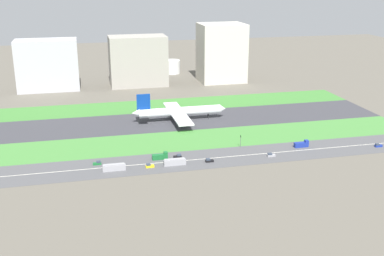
{
  "coord_description": "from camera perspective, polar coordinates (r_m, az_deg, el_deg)",
  "views": [
    {
      "loc": [
        -63.79,
        -307.26,
        96.24
      ],
      "look_at": [
        0.37,
        -36.5,
        6.0
      ],
      "focal_mm": 45.0,
      "sensor_mm": 36.0,
      "label": 1
    }
  ],
  "objects": [
    {
      "name": "car_4",
      "position": [
        257.61,
        -11.14,
        -4.11
      ],
      "size": [
        4.4,
        1.8,
        2.0
      ],
      "color": "#19662D",
      "rests_on": "highway"
    },
    {
      "name": "car_5",
      "position": [
        250.3,
        -5.06,
        -4.49
      ],
      "size": [
        4.4,
        1.8,
        2.0
      ],
      "rotation": [
        0.0,
        0.0,
        3.14
      ],
      "color": "yellow",
      "rests_on": "highway"
    },
    {
      "name": "hangar_building",
      "position": [
        430.79,
        -6.41,
        7.91
      ],
      "size": [
        49.81,
        27.57,
        43.66
      ],
      "primitive_type": "cube",
      "color": "#9E998E",
      "rests_on": "ground_plane"
    },
    {
      "name": "highway_centerline",
      "position": [
        261.13,
        1.77,
        -3.64
      ],
      "size": [
        266.0,
        0.5,
        0.01
      ],
      "primitive_type": "cube",
      "color": "silver",
      "rests_on": "highway"
    },
    {
      "name": "traffic_light",
      "position": [
        277.89,
        5.79,
        -1.45
      ],
      "size": [
        0.36,
        0.5,
        7.2
      ],
      "color": "#4C4C51",
      "rests_on": "highway"
    },
    {
      "name": "terminal_building",
      "position": [
        428.65,
        -16.76,
        7.16
      ],
      "size": [
        50.92,
        25.4,
        42.87
      ],
      "primitive_type": "cube",
      "color": "#B2B2B7",
      "rests_on": "ground_plane"
    },
    {
      "name": "grass_median_north",
      "position": [
        366.89,
        -2.85,
        2.75
      ],
      "size": [
        280.0,
        36.0,
        0.1
      ],
      "primitive_type": "cube",
      "color": "#3D7A33",
      "rests_on": "ground_plane"
    },
    {
      "name": "car_0",
      "position": [
        267.21,
        9.33,
        -3.18
      ],
      "size": [
        4.4,
        1.8,
        2.0
      ],
      "rotation": [
        0.0,
        0.0,
        3.14
      ],
      "color": "#99999E",
      "rests_on": "highway"
    },
    {
      "name": "grass_median_south",
      "position": [
        290.2,
        0.13,
        -1.39
      ],
      "size": [
        280.0,
        36.0,
        0.1
      ],
      "primitive_type": "cube",
      "color": "#427F38",
      "rests_on": "ground_plane"
    },
    {
      "name": "runway",
      "position": [
        328.22,
        -1.53,
        0.92
      ],
      "size": [
        280.0,
        46.0,
        0.1
      ],
      "primitive_type": "cube",
      "color": "#38383D",
      "rests_on": "ground_plane"
    },
    {
      "name": "highway",
      "position": [
        261.15,
        1.77,
        -3.65
      ],
      "size": [
        280.0,
        28.0,
        0.1
      ],
      "primitive_type": "cube",
      "color": "#4C4C4F",
      "rests_on": "ground_plane"
    },
    {
      "name": "bus_1",
      "position": [
        248.32,
        -9.22,
        -4.63
      ],
      "size": [
        11.6,
        2.5,
        3.5
      ],
      "rotation": [
        0.0,
        0.0,
        3.14
      ],
      "color": "#99999E",
      "rests_on": "highway"
    },
    {
      "name": "truck_1",
      "position": [
        260.23,
        -3.77,
        -3.38
      ],
      "size": [
        8.4,
        2.5,
        4.0
      ],
      "color": "#19662D",
      "rests_on": "highway"
    },
    {
      "name": "truck_0",
      "position": [
        284.65,
        12.87,
        -1.91
      ],
      "size": [
        8.4,
        2.5,
        4.0
      ],
      "color": "navy",
      "rests_on": "highway"
    },
    {
      "name": "office_tower",
      "position": [
        445.67,
        3.51,
        8.9
      ],
      "size": [
        40.51,
        33.22,
        52.48
      ],
      "primitive_type": "cube",
      "color": "beige",
      "rests_on": "ground_plane"
    },
    {
      "name": "car_2",
      "position": [
        262.13,
        -1.68,
        -3.36
      ],
      "size": [
        4.4,
        1.8,
        2.0
      ],
      "color": "black",
      "rests_on": "highway"
    },
    {
      "name": "car_1",
      "position": [
        256.32,
        2.04,
        -3.87
      ],
      "size": [
        4.4,
        1.8,
        2.0
      ],
      "rotation": [
        0.0,
        0.0,
        3.14
      ],
      "color": "black",
      "rests_on": "highway"
    },
    {
      "name": "car_3",
      "position": [
        298.14,
        21.2,
        -1.94
      ],
      "size": [
        4.4,
        1.8,
        2.0
      ],
      "rotation": [
        0.0,
        0.0,
        3.14
      ],
      "color": "navy",
      "rests_on": "highway"
    },
    {
      "name": "fuel_tank_west",
      "position": [
        478.95,
        -5.44,
        7.21
      ],
      "size": [
        16.23,
        16.23,
        14.98
      ],
      "primitive_type": "cylinder",
      "color": "silver",
      "rests_on": "ground_plane"
    },
    {
      "name": "airliner",
      "position": [
        326.32,
        -1.67,
        1.95
      ],
      "size": [
        65.0,
        56.0,
        19.7
      ],
      "color": "white",
      "rests_on": "runway"
    },
    {
      "name": "ground_plane",
      "position": [
        328.24,
        -1.53,
        0.91
      ],
      "size": [
        800.0,
        800.0,
        0.0
      ],
      "primitive_type": "plane",
      "color": "#5B564C"
    },
    {
      "name": "fuel_tank_centre",
      "position": [
        483.22,
        -2.4,
        7.27
      ],
      "size": [
        16.1,
        16.1,
        13.3
      ],
      "primitive_type": "cylinder",
      "color": "silver",
      "rests_on": "ground_plane"
    },
    {
      "name": "bus_0",
      "position": [
        252.0,
        -2.06,
        -4.05
      ],
      "size": [
        11.6,
        2.5,
        3.5
      ],
      "rotation": [
        0.0,
        0.0,
        3.14
      ],
      "color": "#99999E",
      "rests_on": "highway"
    }
  ]
}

